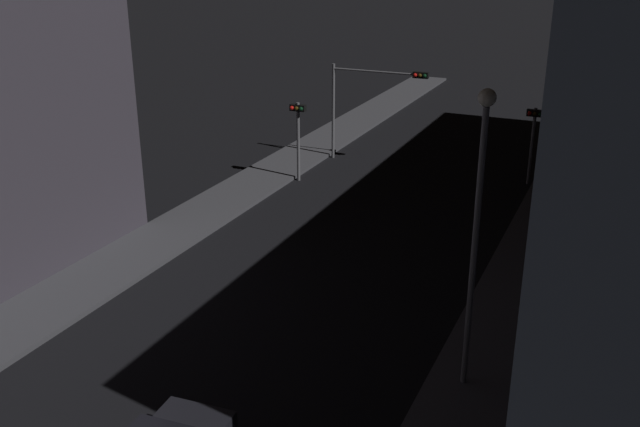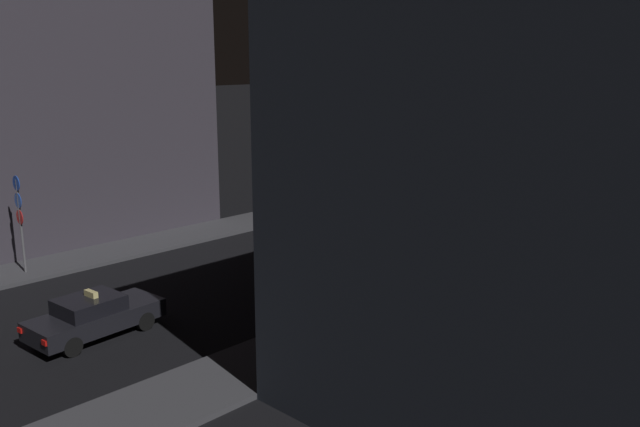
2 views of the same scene
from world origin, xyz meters
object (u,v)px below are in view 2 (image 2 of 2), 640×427
object	(u,v)px
traffic_light_overhead	(429,142)
street_lamp_near_block	(349,177)
taxi	(94,316)
traffic_light_right_kerb	(556,176)
sign_pole_left	(20,214)
traffic_light_left_kerb	(358,162)
street_lamp_far_block	(553,139)

from	to	relation	value
traffic_light_overhead	street_lamp_near_block	bearing A→B (deg)	-62.24
taxi	traffic_light_right_kerb	size ratio (longest dim) A/B	1.19
sign_pole_left	traffic_light_left_kerb	bearing A→B (deg)	85.95
taxi	sign_pole_left	size ratio (longest dim) A/B	1.10
traffic_light_overhead	sign_pole_left	size ratio (longest dim) A/B	1.27
traffic_light_left_kerb	street_lamp_far_block	distance (m)	12.01
sign_pole_left	street_lamp_far_block	size ratio (longest dim) A/B	0.54
traffic_light_left_kerb	traffic_light_right_kerb	xyz separation A→B (m)	(10.64, 4.19, -0.09)
taxi	street_lamp_far_block	bearing A→B (deg)	77.22
traffic_light_left_kerb	traffic_light_right_kerb	size ratio (longest dim) A/B	1.04
street_lamp_near_block	sign_pole_left	bearing A→B (deg)	-156.53
traffic_light_overhead	sign_pole_left	distance (m)	24.60
traffic_light_overhead	street_lamp_far_block	distance (m)	10.27
sign_pole_left	street_lamp_far_block	world-z (taller)	street_lamp_far_block
traffic_light_right_kerb	street_lamp_far_block	xyz separation A→B (m)	(1.10, -3.05, 2.36)
traffic_light_right_kerb	sign_pole_left	size ratio (longest dim) A/B	0.92
traffic_light_right_kerb	street_lamp_near_block	distance (m)	18.56
sign_pole_left	street_lamp_far_block	bearing A→B (deg)	58.03
traffic_light_right_kerb	street_lamp_near_block	bearing A→B (deg)	-86.23
traffic_light_right_kerb	street_lamp_near_block	world-z (taller)	street_lamp_near_block
street_lamp_near_block	taxi	bearing A→B (deg)	-126.80
traffic_light_overhead	street_lamp_far_block	bearing A→B (deg)	-18.61
traffic_light_overhead	street_lamp_near_block	xyz separation A→B (m)	(9.77, -18.56, 1.36)
traffic_light_left_kerb	traffic_light_right_kerb	bearing A→B (deg)	21.47
taxi	traffic_light_overhead	bearing A→B (deg)	100.30
taxi	traffic_light_left_kerb	xyz separation A→B (m)	(-6.71, 21.05, 2.09)
taxi	traffic_light_overhead	world-z (taller)	traffic_light_overhead
street_lamp_far_block	traffic_light_overhead	bearing A→B (deg)	161.39
sign_pole_left	traffic_light_right_kerb	bearing A→B (deg)	63.44
taxi	traffic_light_overhead	size ratio (longest dim) A/B	0.86
taxi	sign_pole_left	world-z (taller)	sign_pole_left
traffic_light_left_kerb	sign_pole_left	xyz separation A→B (m)	(-1.41, -19.93, -0.13)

